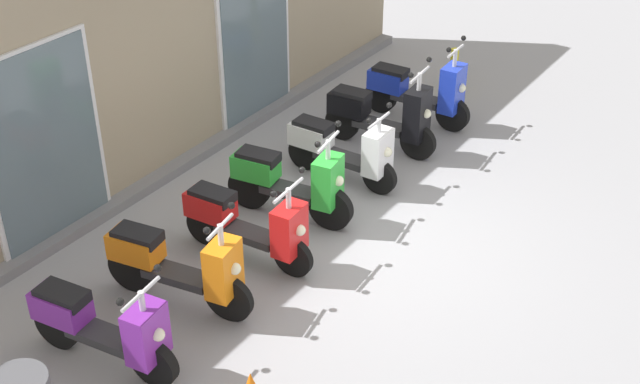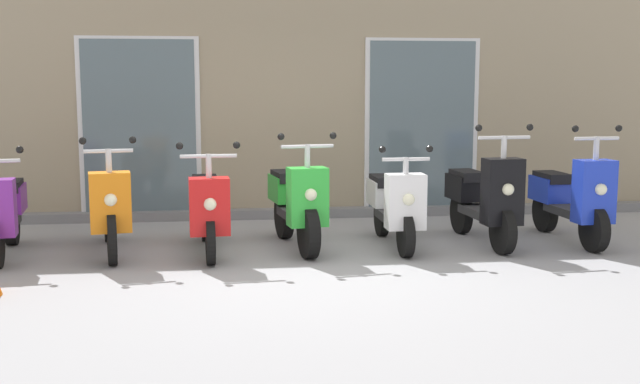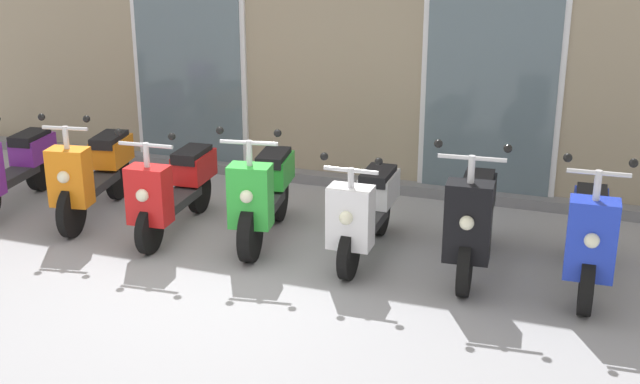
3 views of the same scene
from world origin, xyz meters
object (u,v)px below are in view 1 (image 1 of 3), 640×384
at_px(scooter_purple, 102,326).
at_px(scooter_white, 342,148).
at_px(scooter_red, 248,222).
at_px(scooter_orange, 178,264).
at_px(curb_bollard, 453,71).
at_px(scooter_blue, 420,90).
at_px(scooter_green, 291,182).
at_px(scooter_black, 383,115).

xyz_separation_m(scooter_purple, scooter_white, (3.97, 0.01, 0.01)).
bearing_deg(scooter_red, scooter_orange, 175.13).
bearing_deg(scooter_white, curb_bollard, 0.54).
xyz_separation_m(scooter_orange, scooter_blue, (4.90, -0.02, -0.02)).
bearing_deg(scooter_purple, scooter_orange, 1.11).
xyz_separation_m(scooter_red, scooter_blue, (3.91, 0.07, 0.00)).
relative_size(scooter_white, scooter_blue, 0.96).
relative_size(scooter_purple, scooter_orange, 0.96).
bearing_deg(scooter_purple, scooter_white, 0.09).
distance_m(scooter_blue, curb_bollard, 1.13).
distance_m(scooter_green, scooter_white, 1.03).
distance_m(scooter_green, scooter_black, 2.01).
bearing_deg(scooter_white, scooter_purple, -179.91).
height_order(scooter_orange, curb_bollard, scooter_orange).
bearing_deg(scooter_blue, scooter_red, -179.02).
distance_m(scooter_orange, scooter_white, 2.94).
relative_size(scooter_purple, scooter_blue, 0.99).
bearing_deg(curb_bollard, scooter_purple, -179.72).
xyz_separation_m(scooter_green, scooter_black, (2.01, -0.03, 0.02)).
bearing_deg(scooter_white, scooter_black, 0.09).
xyz_separation_m(scooter_purple, scooter_black, (4.95, 0.01, 0.05)).
distance_m(scooter_red, curb_bollard, 5.04).
xyz_separation_m(scooter_purple, scooter_red, (2.02, -0.06, 0.02)).
relative_size(scooter_white, scooter_black, 0.96).
distance_m(scooter_white, curb_bollard, 3.09).
distance_m(scooter_purple, scooter_blue, 5.94).
relative_size(scooter_green, curb_bollard, 2.25).
distance_m(scooter_orange, scooter_black, 3.92).
height_order(scooter_red, scooter_blue, scooter_blue).
relative_size(scooter_orange, scooter_red, 1.03).
height_order(scooter_red, scooter_green, scooter_green).
bearing_deg(scooter_purple, scooter_green, 0.81).
height_order(scooter_green, scooter_blue, scooter_blue).
distance_m(scooter_purple, scooter_orange, 1.03).
xyz_separation_m(scooter_orange, scooter_red, (0.99, -0.08, -0.02)).
xyz_separation_m(scooter_purple, curb_bollard, (7.06, 0.03, -0.10)).
xyz_separation_m(scooter_orange, curb_bollard, (6.03, 0.01, -0.15)).
bearing_deg(scooter_red, scooter_green, 6.58).
distance_m(scooter_purple, scooter_white, 3.97).
bearing_deg(scooter_orange, scooter_blue, -0.20).
bearing_deg(scooter_orange, scooter_black, -0.19).
relative_size(scooter_orange, scooter_white, 1.07).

